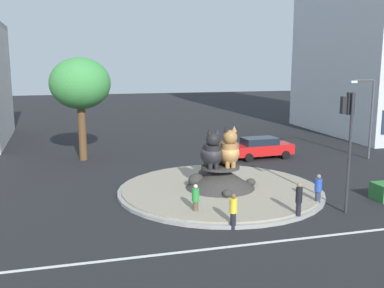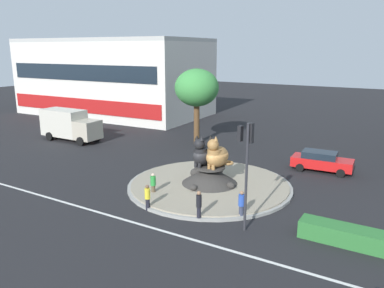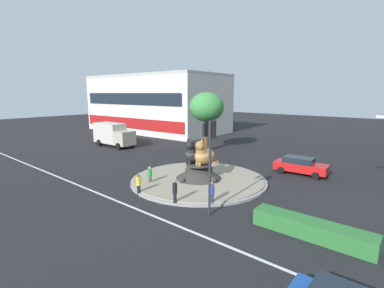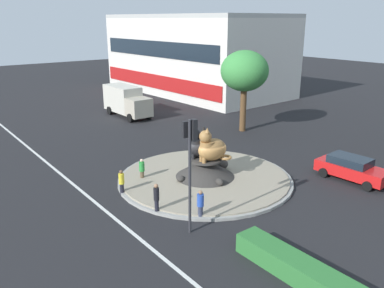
{
  "view_description": "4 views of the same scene",
  "coord_description": "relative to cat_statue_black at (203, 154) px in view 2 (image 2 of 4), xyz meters",
  "views": [
    {
      "loc": [
        -7.78,
        -22.81,
        7.25
      ],
      "look_at": [
        -1.61,
        0.11,
        2.82
      ],
      "focal_mm": 41.3,
      "sensor_mm": 36.0,
      "label": 1
    },
    {
      "loc": [
        12.04,
        -22.5,
        9.47
      ],
      "look_at": [
        -1.42,
        -0.05,
        2.93
      ],
      "focal_mm": 35.79,
      "sensor_mm": 36.0,
      "label": 2
    },
    {
      "loc": [
        14.48,
        -18.08,
        7.41
      ],
      "look_at": [
        -1.37,
        0.73,
        2.96
      ],
      "focal_mm": 26.27,
      "sensor_mm": 36.0,
      "label": 3
    },
    {
      "loc": [
        18.9,
        -15.67,
        10.27
      ],
      "look_at": [
        -0.06,
        -1.05,
        2.7
      ],
      "focal_mm": 37.18,
      "sensor_mm": 36.0,
      "label": 4
    }
  ],
  "objects": [
    {
      "name": "ground_plane",
      "position": [
        0.51,
        0.05,
        -2.32
      ],
      "size": [
        160.0,
        160.0,
        0.0
      ],
      "primitive_type": "plane",
      "color": "black"
    },
    {
      "name": "lane_centreline",
      "position": [
        0.51,
        -7.21,
        -2.31
      ],
      "size": [
        112.0,
        0.2,
        0.01
      ],
      "primitive_type": "cube",
      "color": "silver",
      "rests_on": "ground"
    },
    {
      "name": "roundabout_island",
      "position": [
        0.49,
        0.07,
        -1.9
      ],
      "size": [
        11.51,
        11.51,
        1.51
      ],
      "color": "gray",
      "rests_on": "ground"
    },
    {
      "name": "cat_statue_black",
      "position": [
        0.0,
        0.0,
        0.0
      ],
      "size": [
        1.69,
        2.28,
        2.22
      ],
      "rotation": [
        0.0,
        0.0,
        -1.73
      ],
      "color": "black",
      "rests_on": "roundabout_island"
    },
    {
      "name": "cat_statue_tabby",
      "position": [
        1.0,
        0.12,
        0.03
      ],
      "size": [
        1.7,
        2.34,
        2.3
      ],
      "rotation": [
        0.0,
        0.0,
        -1.7
      ],
      "color": "#9E703D",
      "rests_on": "roundabout_island"
    },
    {
      "name": "traffic_light_mast",
      "position": [
        5.24,
        -4.77,
        1.92
      ],
      "size": [
        0.78,
        0.47,
        5.84
      ],
      "rotation": [
        0.0,
        0.0,
        1.41
      ],
      "color": "#2D2D33",
      "rests_on": "ground"
    },
    {
      "name": "shophouse_block",
      "position": [
        -26.66,
        20.58,
        3.11
      ],
      "size": [
        27.28,
        14.94,
        10.86
      ],
      "rotation": [
        0.0,
        0.0,
        0.04
      ],
      "color": "silver",
      "rests_on": "ground"
    },
    {
      "name": "clipped_hedge_strip",
      "position": [
        10.98,
        -3.63,
        -1.87
      ],
      "size": [
        6.07,
        1.2,
        0.9
      ],
      "primitive_type": "cube",
      "color": "#2D7033",
      "rests_on": "ground"
    },
    {
      "name": "broadleaf_tree_behind_island",
      "position": [
        -6.73,
        10.62,
        3.32
      ],
      "size": [
        4.41,
        4.41,
        7.58
      ],
      "color": "brown",
      "rests_on": "ground"
    },
    {
      "name": "pedestrian_green_shirt",
      "position": [
        -1.87,
        -3.37,
        -1.5
      ],
      "size": [
        0.36,
        0.36,
        1.55
      ],
      "rotation": [
        0.0,
        0.0,
        1.43
      ],
      "color": "brown",
      "rests_on": "ground"
    },
    {
      "name": "pedestrian_yellow_shirt",
      "position": [
        -0.74,
        -5.45,
        -1.46
      ],
      "size": [
        0.34,
        0.34,
        1.62
      ],
      "rotation": [
        0.0,
        0.0,
        2.29
      ],
      "color": "black",
      "rests_on": "ground"
    },
    {
      "name": "pedestrian_blue_shirt",
      "position": [
        4.53,
        -3.58,
        -1.45
      ],
      "size": [
        0.36,
        0.36,
        1.66
      ],
      "rotation": [
        0.0,
        0.0,
        3.28
      ],
      "color": "#33384C",
      "rests_on": "ground"
    },
    {
      "name": "pedestrian_black_shirt",
      "position": [
        2.61,
        -5.11,
        -1.35
      ],
      "size": [
        0.31,
        0.31,
        1.78
      ],
      "rotation": [
        0.0,
        0.0,
        5.81
      ],
      "color": "black",
      "rests_on": "ground"
    },
    {
      "name": "sedan_on_far_lane",
      "position": [
        6.43,
        7.73,
        -1.48
      ],
      "size": [
        4.72,
        2.25,
        1.59
      ],
      "rotation": [
        0.0,
        0.0,
        0.06
      ],
      "color": "red",
      "rests_on": "ground"
    },
    {
      "name": "delivery_box_truck",
      "position": [
        -18.89,
        4.82,
        -0.6
      ],
      "size": [
        6.91,
        2.66,
        3.24
      ],
      "rotation": [
        0.0,
        0.0,
        0.01
      ],
      "color": "#B7AD99",
      "rests_on": "ground"
    }
  ]
}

